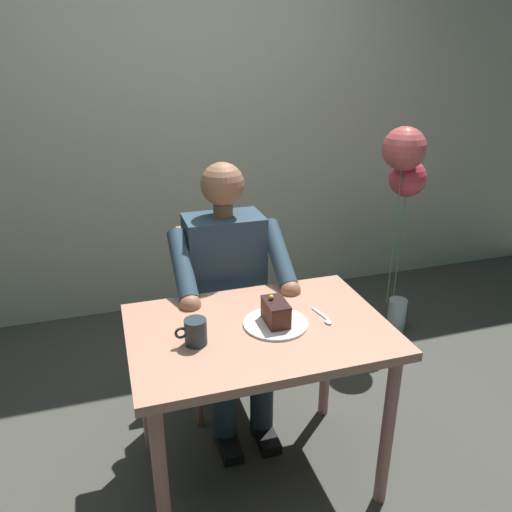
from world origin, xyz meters
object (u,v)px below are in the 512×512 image
seated_person (229,293)px  balloon_display (405,180)px  dining_table (259,349)px  dessert_spoon (325,318)px  coffee_cup (195,331)px  chair (221,306)px  cake_slice (276,312)px

seated_person → balloon_display: (-1.18, -0.44, 0.35)m
dining_table → balloon_display: 1.53m
dessert_spoon → coffee_cup: bearing=2.5°
balloon_display → coffee_cup: bearing=33.3°
dining_table → chair: bearing=-90.0°
dessert_spoon → balloon_display: (-0.92, -0.92, 0.27)m
dining_table → seated_person: (0.00, -0.46, 0.02)m
dining_table → balloon_display: (-1.18, -0.89, 0.37)m
dining_table → balloon_display: size_ratio=0.75×
coffee_cup → dining_table: bearing=-169.9°
chair → dessert_spoon: size_ratio=6.33×
coffee_cup → dessert_spoon: bearing=-177.5°
dessert_spoon → cake_slice: bearing=-5.2°
dining_table → chair: (0.00, -0.63, -0.13)m
seated_person → dessert_spoon: 0.56m
balloon_display → dessert_spoon: bearing=45.1°
dining_table → balloon_display: balloon_display is taller
dessert_spoon → chair: bearing=-68.1°
balloon_display → seated_person: bearing=20.3°
balloon_display → cake_slice: bearing=38.9°
dessert_spoon → balloon_display: 1.32m
cake_slice → balloon_display: bearing=-141.1°
seated_person → balloon_display: balloon_display is taller
coffee_cup → dessert_spoon: size_ratio=0.81×
seated_person → coffee_cup: bearing=63.4°
chair → dessert_spoon: 0.74m
seated_person → balloon_display: 1.31m
dining_table → cake_slice: size_ratio=7.33×
dining_table → dessert_spoon: size_ratio=6.89×
cake_slice → dessert_spoon: size_ratio=0.94×
chair → balloon_display: 1.31m
seated_person → cake_slice: size_ratio=9.35×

